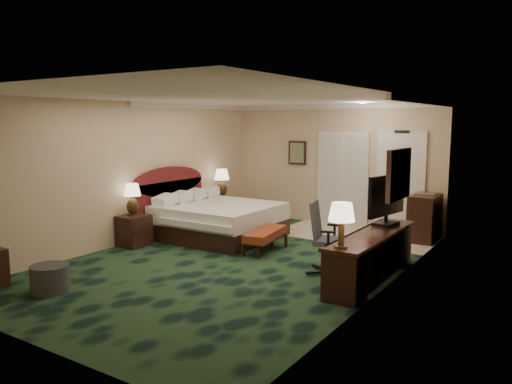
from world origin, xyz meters
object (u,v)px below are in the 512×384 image
Objects in this scene: nightstand_near at (134,231)px; nightstand_far at (219,210)px; minibar at (425,218)px; lamp_near at (132,200)px; lamp_far at (222,183)px; bed_bench at (265,241)px; desk_chair at (331,238)px; bed at (219,221)px; tv at (387,200)px; ottoman at (50,278)px; desk at (371,257)px.

nightstand_near is 0.97× the size of nightstand_far.
minibar is at bearing 37.28° from nightstand_near.
lamp_near reaches higher than minibar.
lamp_far is 0.55× the size of bed_bench.
bed_bench is 1.04× the size of desk_chair.
bed_bench is (1.36, -0.43, -0.14)m from bed.
nightstand_near is 0.52× the size of desk_chair.
tv reaches higher than lamp_near.
nightstand_near is 1.13× the size of ottoman.
desk_chair reaches higher than nightstand_far.
desk_chair is 1.23× the size of minibar.
lamp_near is 2.68m from lamp_far.
desk_chair is at bearing -19.28° from bed.
nightstand_far is 4.52m from minibar.
bed_bench is at bearing -167.35° from tv.
nightstand_far is at bearing 153.69° from desk.
lamp_near is at bearing -123.64° from bed.
desk is (4.46, 0.43, 0.06)m from nightstand_near.
bed is at bearing 152.69° from bed_bench.
minibar is at bearing 29.11° from bed.
desk reaches higher than ottoman.
tv reaches higher than bed_bench.
bed_bench is (2.31, 0.99, -0.68)m from lamp_near.
tv is at bearing -7.19° from bed_bench.
nightstand_near is 0.50× the size of bed_bench.
lamp_far is 5.25m from ottoman.
desk is at bearing -26.31° from nightstand_far.
desk_chair is at bearing 5.92° from lamp_near.
lamp_near is at bearing -166.57° from bed_bench.
minibar is (4.41, 0.71, -0.47)m from lamp_far.
nightstand_near reaches higher than bed_bench.
ottoman is (0.93, -5.07, -0.11)m from nightstand_far.
desk_chair is (2.91, -1.02, 0.22)m from bed.
tv is at bearing 91.81° from desk.
nightstand_near is 0.57× the size of tv.
desk_chair is at bearing -177.55° from desk.
nightstand_near is 0.24× the size of desk.
desk is 1.00m from tv.
nightstand_far is 4.97m from desk.
lamp_far is (0.04, 2.69, 0.63)m from nightstand_near.
desk_chair is (2.89, 2.84, 0.37)m from ottoman.
minibar is (3.52, 5.83, 0.27)m from ottoman.
nightstand_far is 0.59× the size of tv.
ottoman is at bearing -79.58° from nightstand_far.
desk is (4.46, -2.20, 0.06)m from nightstand_far.
bed_bench is at bearing 23.17° from lamp_near.
bed_bench is at bearing 165.58° from desk.
desk reaches higher than nightstand_far.
bed_bench is at bearing 145.01° from desk_chair.
bed_bench is (2.28, 0.99, -0.09)m from nightstand_near.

